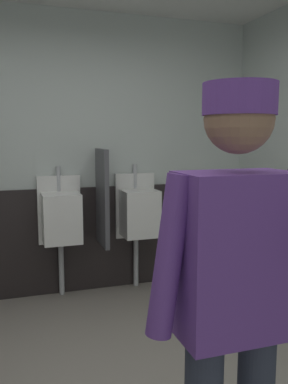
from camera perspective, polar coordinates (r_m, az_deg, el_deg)
The scene contains 6 objects.
wall_back at distance 3.95m, azimuth -11.72°, elevation 5.10°, with size 4.44×0.12×2.67m, color silver.
wainscot_band_back at distance 4.00m, azimuth -11.26°, elevation -6.78°, with size 3.84×0.03×1.03m, color black.
urinal_left at distance 3.80m, azimuth -11.64°, elevation -3.49°, with size 0.40×0.34×1.24m.
urinal_middle at distance 3.95m, azimuth -0.78°, elevation -2.88°, with size 0.40×0.34×1.24m.
privacy_divider_panel at distance 3.76m, azimuth -5.91°, elevation -0.80°, with size 0.04×0.40×0.90m, color #4C4C51.
person at distance 1.50m, azimuth 12.74°, elevation -12.20°, with size 0.63×0.60×1.69m.
Camera 1 is at (-0.47, -1.88, 1.51)m, focal length 37.77 mm.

